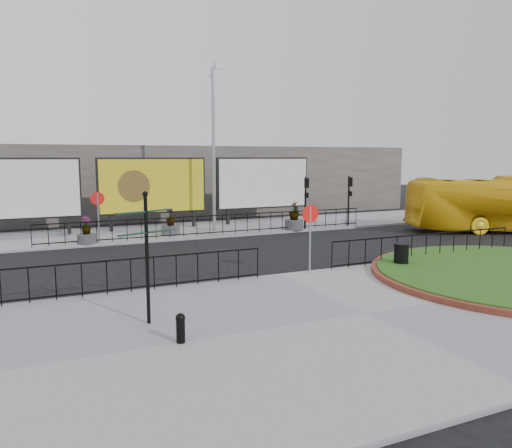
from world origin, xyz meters
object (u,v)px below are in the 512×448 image
litter_bin (401,256)px  bus (509,204)px  fingerpost_sign (147,245)px  bollard (181,327)px  lamp_post (214,147)px  planter_c (294,219)px  billboard_mid (153,186)px  planter_b (171,226)px  planter_a (87,234)px

litter_bin → bus: 13.59m
fingerpost_sign → bollard: (0.36, -1.61, -1.63)m
lamp_post → planter_c: (4.27, -1.60, -4.12)m
bollard → planter_c: (10.84, 14.39, 0.21)m
billboard_mid → fingerpost_sign: (-3.93, -16.35, -0.47)m
bollard → planter_c: size_ratio=0.42×
litter_bin → bus: size_ratio=0.08×
fingerpost_sign → planter_b: size_ratio=2.40×
planter_c → litter_bin: bearing=-96.9°
litter_bin → bus: (12.42, 5.41, 0.98)m
litter_bin → planter_a: 14.59m
planter_a → litter_bin: bearing=-46.3°
bus → planter_c: bus is taller
planter_b → planter_c: bearing=-7.9°
billboard_mid → planter_a: size_ratio=4.70×
billboard_mid → planter_c: 8.32m
litter_bin → bus: bus is taller
lamp_post → bollard: (-6.58, -15.99, -4.33)m
litter_bin → lamp_post: bearing=103.8°
bollard → litter_bin: 10.31m
fingerpost_sign → planter_b: (4.23, 13.75, -1.54)m
planter_b → fingerpost_sign: bearing=-107.1°
fingerpost_sign → planter_c: 17.05m
fingerpost_sign → bollard: fingerpost_sign is taller
lamp_post → planter_a: (-7.09, -1.60, -4.24)m
lamp_post → bollard: 17.82m
lamp_post → fingerpost_sign: (-6.94, -14.38, -2.70)m
billboard_mid → lamp_post: 4.23m
bus → planter_b: bearing=95.3°
lamp_post → litter_bin: (2.99, -12.15, -4.23)m
bus → planter_a: (-22.50, 5.14, -0.99)m
litter_bin → planter_b: planter_b is taller
billboard_mid → fingerpost_sign: 16.82m
fingerpost_sign → bus: fingerpost_sign is taller
planter_a → planter_c: bearing=0.0°
lamp_post → planter_c: lamp_post is taller
fingerpost_sign → litter_bin: 10.29m
fingerpost_sign → planter_b: fingerpost_sign is taller
bus → planter_b: bus is taller
bollard → litter_bin: size_ratio=0.72×
lamp_post → litter_bin: lamp_post is taller
billboard_mid → lamp_post: (3.01, -1.97, 2.23)m
litter_bin → planter_b: 12.85m
billboard_mid → planter_c: size_ratio=3.81×
bollard → bus: 23.88m
fingerpost_sign → billboard_mid: bearing=60.1°
planter_a → planter_b: 4.49m
planter_a → planter_b: size_ratio=0.96×
fingerpost_sign → planter_c: size_ratio=2.04×
billboard_mid → bus: (18.42, -8.71, -1.02)m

